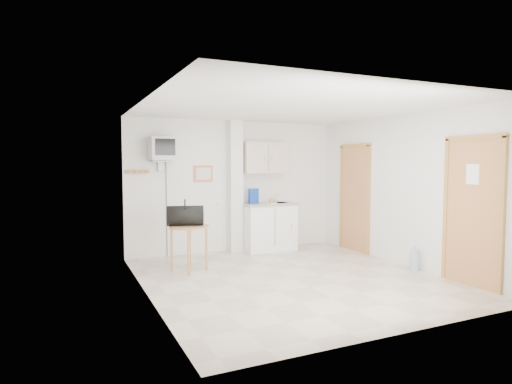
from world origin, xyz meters
name	(u,v)px	position (x,y,z in m)	size (l,w,h in m)	color
ground	(292,278)	(0.00, 0.00, 0.00)	(4.50, 4.50, 0.00)	beige
room_envelope	(304,174)	(0.24, 0.09, 1.54)	(4.24, 4.54, 2.55)	white
kitchenette	(268,209)	(0.57, 2.00, 0.80)	(1.03, 0.58, 2.10)	white
crt_television	(163,149)	(-1.45, 2.02, 1.94)	(0.44, 0.45, 2.15)	slate
round_table	(189,232)	(-1.27, 1.05, 0.62)	(0.62, 0.62, 0.72)	#AB824B
duffel_bag	(185,215)	(-1.32, 1.09, 0.88)	(0.63, 0.45, 0.42)	black
water_bottle	(414,260)	(1.98, -0.41, 0.17)	(0.13, 0.13, 0.39)	#91AEC6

